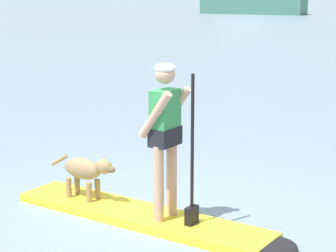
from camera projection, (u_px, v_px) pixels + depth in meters
name	position (u px, v px, depth m)	size (l,w,h in m)	color
ground_plane	(140.00, 220.00, 7.41)	(400.00, 400.00, 0.00)	gray
paddleboard	(156.00, 220.00, 7.28)	(3.59, 1.54, 0.10)	yellow
person_paddler	(166.00, 130.00, 6.97)	(0.66, 0.56, 1.74)	tan
dog	(86.00, 170.00, 7.76)	(0.99, 0.37, 0.54)	#997A51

